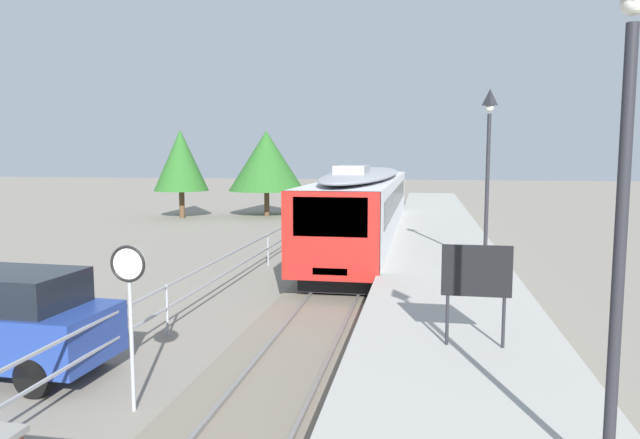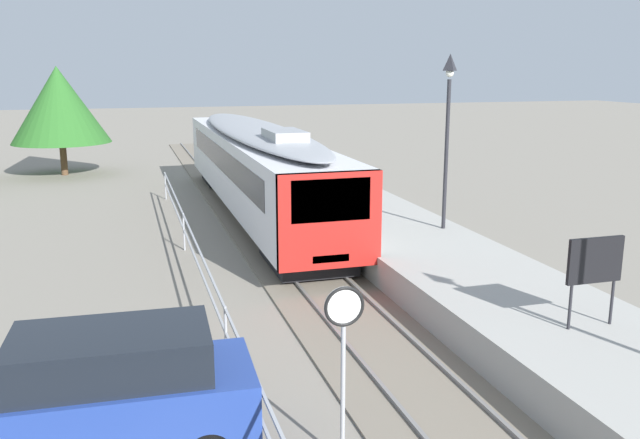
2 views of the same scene
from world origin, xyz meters
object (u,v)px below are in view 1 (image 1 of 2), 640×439
Objects in this scene: commuter_train at (365,202)px; platform_notice_board at (477,274)px; platform_lamp_near_end at (627,117)px; platform_lamp_mid_platform at (489,143)px; speed_limit_sign at (129,286)px.

platform_notice_board is (3.51, -15.67, 0.04)m from commuter_train.
commuter_train is at bearing 102.74° from platform_lamp_near_end.
platform_lamp_mid_platform is at bearing 83.19° from platform_notice_board.
platform_lamp_near_end is 2.97× the size of platform_notice_board.
commuter_train is at bearing 102.62° from platform_notice_board.
commuter_train reaches higher than platform_notice_board.
platform_lamp_mid_platform reaches higher than platform_notice_board.
platform_notice_board is at bearing 103.18° from platform_lamp_near_end.
platform_lamp_mid_platform is at bearing -58.88° from commuter_train.
platform_notice_board is (-0.98, -8.23, -2.44)m from platform_lamp_mid_platform.
platform_lamp_mid_platform is 2.97× the size of platform_notice_board.
commuter_train reaches higher than speed_limit_sign.
platform_notice_board is (-0.98, 4.20, -2.44)m from platform_lamp_near_end.
platform_notice_board is 5.88m from speed_limit_sign.
speed_limit_sign is (-6.62, 2.52, -2.50)m from platform_lamp_near_end.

